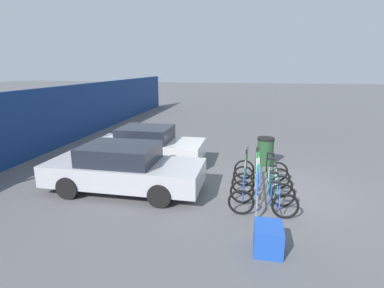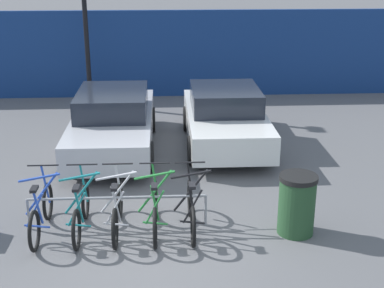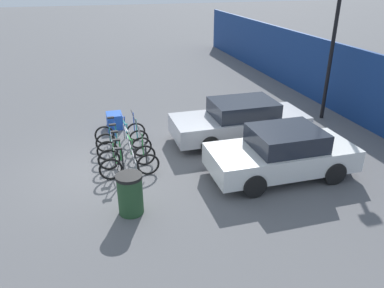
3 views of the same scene
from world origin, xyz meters
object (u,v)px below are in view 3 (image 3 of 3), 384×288
object	(u,v)px
car_white	(282,153)
cargo_crate	(115,120)
bicycle_blue	(120,132)
bicycle_silver	(125,147)
bicycle_black	(130,165)
car_silver	(240,121)
lamp_post	(334,36)
bike_rack	(129,144)
trash_bin	(130,194)
bicycle_green	(127,156)
bicycle_teal	(122,140)

from	to	relation	value
car_white	cargo_crate	size ratio (longest dim) A/B	5.87
bicycle_blue	car_white	xyz separation A→B (m)	(3.51, 4.16, 0.31)
bicycle_silver	bicycle_black	xyz separation A→B (m)	(1.23, 0.00, 0.00)
car_silver	lamp_post	world-z (taller)	lamp_post
bike_rack	trash_bin	distance (m)	2.98
car_silver	lamp_post	bearing A→B (deg)	104.72
bicycle_black	car_white	bearing A→B (deg)	80.01
bicycle_silver	trash_bin	xyz separation A→B (m)	(2.95, -0.20, 0.14)
bicycle_blue	bicycle_silver	distance (m)	1.25
bicycle_blue	bicycle_black	size ratio (longest dim) A/B	1.00
bicycle_green	car_silver	distance (m)	4.13
car_silver	lamp_post	size ratio (longest dim) A/B	0.81
bicycle_teal	lamp_post	xyz separation A→B (m)	(-0.84, 7.97, 2.79)
bike_rack	bicycle_green	size ratio (longest dim) A/B	1.76
bicycle_black	bicycle_green	bearing A→B (deg)	-176.08
bicycle_black	car_silver	world-z (taller)	car_silver
trash_bin	cargo_crate	size ratio (longest dim) A/B	1.47
car_white	trash_bin	distance (m)	4.42
bike_rack	trash_bin	size ratio (longest dim) A/B	2.93
cargo_crate	trash_bin	bearing A→B (deg)	-1.32
trash_bin	bicycle_black	bearing A→B (deg)	173.47
bicycle_blue	bicycle_green	size ratio (longest dim) A/B	1.00
trash_bin	bicycle_teal	bearing A→B (deg)	176.82
bike_rack	bicycle_teal	size ratio (longest dim) A/B	1.76
bicycle_green	car_silver	size ratio (longest dim) A/B	0.37
bike_rack	trash_bin	world-z (taller)	trash_bin
bicycle_black	cargo_crate	distance (m)	3.90
car_white	trash_bin	bearing A→B (deg)	-80.99
bike_rack	bicycle_silver	size ratio (longest dim) A/B	1.76
car_silver	bicycle_black	bearing A→B (deg)	-67.94
bicycle_blue	lamp_post	bearing A→B (deg)	89.64
bicycle_teal	car_silver	bearing A→B (deg)	84.88
bicycle_silver	bicycle_teal	bearing A→B (deg)	179.16
bike_rack	lamp_post	distance (m)	8.40
bike_rack	lamp_post	size ratio (longest dim) A/B	0.54
bike_rack	lamp_post	xyz separation A→B (m)	(-1.43, 7.82, 2.69)
bicycle_blue	lamp_post	size ratio (longest dim) A/B	0.30
bicycle_teal	bicycle_blue	bearing A→B (deg)	177.85
cargo_crate	bicycle_silver	bearing A→B (deg)	1.45
car_white	bicycle_teal	bearing A→B (deg)	-124.44
trash_bin	bicycle_green	bearing A→B (deg)	175.15
lamp_post	car_white	bearing A→B (deg)	-45.87
car_silver	trash_bin	xyz separation A→B (m)	(3.34, -4.19, -0.17)
bicycle_teal	bicycle_black	world-z (taller)	same
bicycle_green	lamp_post	size ratio (longest dim) A/B	0.30
car_silver	bike_rack	bearing A→B (deg)	-84.35
bike_rack	car_silver	world-z (taller)	car_silver
bicycle_blue	car_silver	world-z (taller)	car_silver
lamp_post	bicycle_green	bearing A→B (deg)	-75.49
bicycle_green	bike_rack	bearing A→B (deg)	168.80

